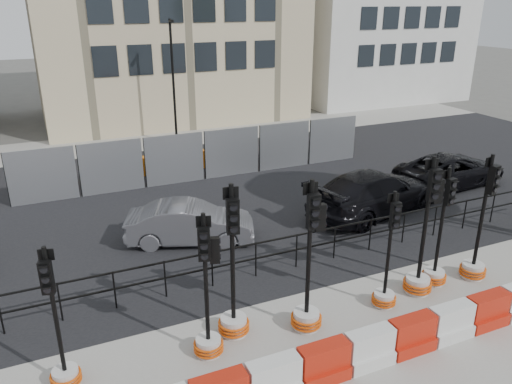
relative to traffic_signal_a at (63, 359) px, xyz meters
name	(u,v)px	position (x,y,z in m)	size (l,w,h in m)	color
ground	(318,289)	(6.08, 0.96, -0.61)	(120.00, 120.00, 0.00)	#51514C
sidewalk_near	(395,363)	(6.08, -2.04, -0.60)	(40.00, 6.00, 0.02)	gray
road	(222,196)	(6.08, 7.96, -0.59)	(40.00, 14.00, 0.03)	black
sidewalk_far	(163,138)	(6.08, 16.96, -0.60)	(40.00, 4.00, 0.02)	gray
kerb_railing	(297,245)	(6.08, 2.16, 0.08)	(18.00, 0.04, 1.00)	black
heras_fencing	(187,159)	(5.59, 10.67, 0.11)	(14.33, 1.72, 2.00)	#989BA0
lamp_post_far	(173,79)	(6.58, 15.94, 2.62)	(0.12, 0.56, 6.00)	black
barrier_row	(390,342)	(6.08, -1.84, -0.24)	(16.75, 0.50, 0.80)	red
traffic_signal_a	(63,359)	(0.00, 0.00, 0.00)	(0.58, 0.58, 2.93)	silver
traffic_signal_b	(208,323)	(2.76, -0.26, 0.15)	(0.62, 0.62, 3.16)	silver
traffic_signal_c	(234,306)	(3.47, 0.16, 0.12)	(0.69, 0.69, 3.49)	silver
traffic_signal_d	(308,296)	(5.03, -0.30, 0.23)	(0.69, 0.69, 3.51)	silver
traffic_signal_e	(386,284)	(7.13, -0.29, 0.00)	(0.58, 0.58, 2.93)	silver
traffic_signal_f	(421,263)	(8.26, -0.16, 0.24)	(0.70, 0.70, 3.55)	silver
traffic_signal_g	(436,261)	(8.92, 0.00, 0.04)	(0.62, 0.62, 3.14)	silver
traffic_signal_h	(476,254)	(10.06, -0.19, 0.09)	(0.67, 0.67, 3.38)	silver
car_b	(190,223)	(3.92, 4.81, 0.01)	(3.99, 2.55, 1.24)	#535358
car_c	(373,192)	(10.25, 4.45, 0.13)	(5.46, 3.25, 1.48)	black
car_d	(451,170)	(14.66, 5.44, 0.03)	(4.79, 2.56, 1.28)	black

